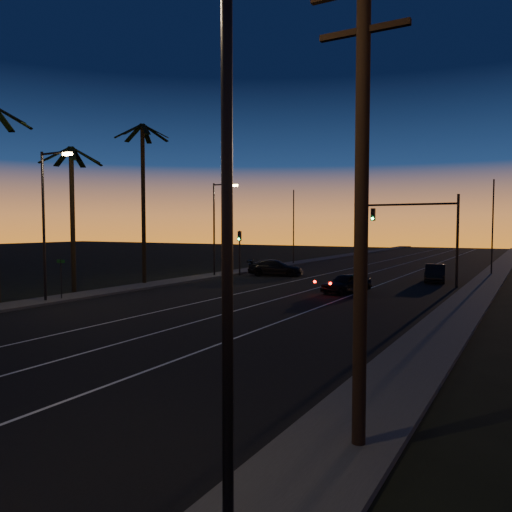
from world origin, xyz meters
The scene contains 20 objects.
road centered at (0.00, 30.00, 0.01)m, with size 20.00×170.00×0.01m, color black.
sidewalk_left centered at (-11.20, 30.00, 0.08)m, with size 2.40×170.00×0.16m, color #323230.
sidewalk_right centered at (11.20, 30.00, 0.08)m, with size 2.40×170.00×0.16m, color #323230.
lane_stripe_left centered at (-3.00, 30.00, 0.02)m, with size 0.12×160.00×0.01m, color silver.
lane_stripe_mid centered at (0.50, 30.00, 0.02)m, with size 0.12×160.00×0.01m, color silver.
lane_stripe_right centered at (4.00, 30.00, 0.02)m, with size 0.12×160.00×0.01m, color silver.
palm_mid centered at (-13.20, 24.00, 6.25)m, with size 4.25×4.16×10.03m.
palm_far centered at (-12.20, 30.00, 7.61)m, with size 4.25×4.16×12.53m.
streetlight_left_near centered at (-10.70, 20.00, 5.32)m, with size 2.55×0.26×9.00m.
streetlight_left_far centered at (-10.69, 38.00, 5.06)m, with size 2.55×0.26×8.50m.
streetlight_right_near centered at (10.70, 6.00, 5.32)m, with size 2.55×0.26×9.00m.
street_sign centered at (-10.80, 21.00, 1.66)m, with size 0.70×0.06×2.60m.
utility_pole centered at (11.60, 10.00, 5.32)m, with size 2.20×0.28×10.00m.
signal_mast centered at (7.14, 39.99, 4.78)m, with size 7.10×0.41×7.00m.
signal_post centered at (-9.50, 39.98, 2.89)m, with size 0.28×0.37×4.20m.
far_pole_left centered at (-11.00, 55.00, 4.50)m, with size 0.14×0.14×9.00m, color black.
far_pole_right centered at (11.00, 52.00, 4.50)m, with size 0.14×0.14×9.00m, color black.
lead_car centered at (3.33, 33.00, 0.70)m, with size 3.06×4.75×1.37m.
right_car centered at (7.42, 43.23, 0.74)m, with size 2.19×4.62×1.46m.
cross_car centered at (-6.47, 41.40, 0.75)m, with size 5.51×3.52×1.49m.
Camera 1 is at (14.66, 0.31, 4.59)m, focal length 35.00 mm.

